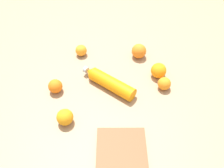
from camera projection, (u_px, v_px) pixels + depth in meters
The scene contains 9 objects.
ground_plane at pixel (113, 83), 1.19m from camera, with size 2.40×2.40×0.00m, color #9E7F60.
water_bottle at pixel (109, 82), 1.15m from camera, with size 0.25×0.24×0.07m.
orange_0 at pixel (164, 84), 1.14m from camera, with size 0.06×0.06×0.06m, color orange.
orange_1 at pixel (159, 71), 1.19m from camera, with size 0.08×0.08×0.08m, color orange.
orange_2 at pixel (65, 117), 1.00m from camera, with size 0.07×0.07×0.07m, color orange.
orange_3 at pixel (81, 50), 1.32m from camera, with size 0.06×0.06×0.06m, color orange.
orange_4 at pixel (139, 51), 1.30m from camera, with size 0.08×0.08×0.08m, color orange.
orange_5 at pixel (55, 87), 1.13m from camera, with size 0.07×0.07×0.07m, color orange.
cutting_board at pixel (122, 157), 0.91m from camera, with size 0.25×0.20×0.02m, color brown.
Camera 1 is at (-0.79, 0.16, 0.87)m, focal length 37.51 mm.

